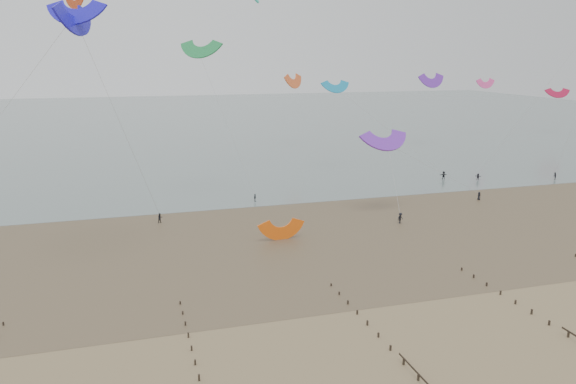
% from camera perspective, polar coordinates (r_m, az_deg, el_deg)
% --- Properties ---
extents(ground, '(500.00, 500.00, 0.00)m').
position_cam_1_polar(ground, '(57.35, 4.92, -14.50)').
color(ground, brown).
rests_on(ground, ground).
extents(sea_and_shore, '(500.00, 665.00, 0.03)m').
position_cam_1_polar(sea_and_shore, '(86.98, -5.86, -4.48)').
color(sea_and_shore, '#475654').
rests_on(sea_and_shore, ground).
extents(kitesurfers, '(136.77, 28.99, 1.83)m').
position_cam_1_polar(kitesurfers, '(111.98, 10.41, -0.05)').
color(kitesurfers, black).
rests_on(kitesurfers, ground).
extents(grounded_kite, '(6.37, 5.11, 3.35)m').
position_cam_1_polar(grounded_kite, '(85.03, -0.66, -4.85)').
color(grounded_kite, '#F95D0F').
rests_on(grounded_kite, ground).
extents(kites_airborne, '(238.16, 127.36, 41.57)m').
position_cam_1_polar(kites_airborne, '(137.00, -12.13, 11.27)').
color(kites_airborne, red).
rests_on(kites_airborne, ground).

